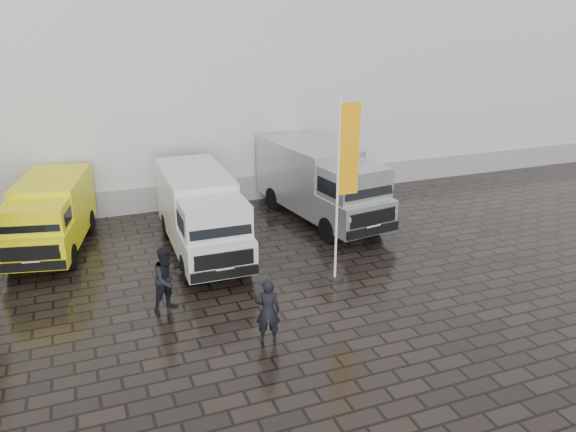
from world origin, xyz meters
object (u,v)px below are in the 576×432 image
at_px(flagpole, 344,179).
at_px(wheelie_bin, 352,180).
at_px(van_white, 201,216).
at_px(van_silver, 320,184).
at_px(van_yellow, 51,218).
at_px(person_tent, 168,279).
at_px(person_front, 268,311).

relative_size(flagpole, wheelie_bin, 5.12).
bearing_deg(flagpole, wheelie_bin, 60.73).
relative_size(van_white, van_silver, 0.93).
distance_m(van_yellow, person_tent, 6.07).
xyz_separation_m(van_white, flagpole, (3.43, -3.25, 1.75)).
xyz_separation_m(van_white, wheelie_bin, (7.64, 4.25, -0.77)).
height_order(van_white, flagpole, flagpole).
bearing_deg(van_yellow, person_tent, -49.32).
distance_m(van_silver, person_front, 8.66).
xyz_separation_m(flagpole, person_tent, (-5.11, -0.13, -2.14)).
bearing_deg(van_white, person_tent, -115.51).
bearing_deg(person_tent, flagpole, -24.94).
bearing_deg(flagpole, person_front, -141.50).
bearing_deg(person_tent, van_yellow, 91.87).
height_order(person_front, person_tent, person_tent).
bearing_deg(wheelie_bin, van_yellow, -157.60).
xyz_separation_m(van_silver, person_tent, (-6.57, -4.90, -0.50)).
relative_size(flagpole, person_tent, 3.01).
relative_size(van_silver, person_tent, 3.59).
relative_size(van_white, wheelie_bin, 5.66).
height_order(van_white, wheelie_bin, van_white).
bearing_deg(flagpole, van_yellow, 146.86).
height_order(van_yellow, flagpole, flagpole).
xyz_separation_m(wheelie_bin, person_front, (-7.38, -10.03, 0.29)).
bearing_deg(van_yellow, flagpole, -20.73).
xyz_separation_m(van_white, van_silver, (4.89, 1.52, 0.10)).
distance_m(flagpole, wheelie_bin, 8.97).
xyz_separation_m(flagpole, wheelie_bin, (4.21, 7.51, -2.51)).
height_order(van_silver, person_front, van_silver).
distance_m(wheelie_bin, person_front, 12.45).
relative_size(van_yellow, wheelie_bin, 4.78).
bearing_deg(person_tent, van_white, 37.16).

